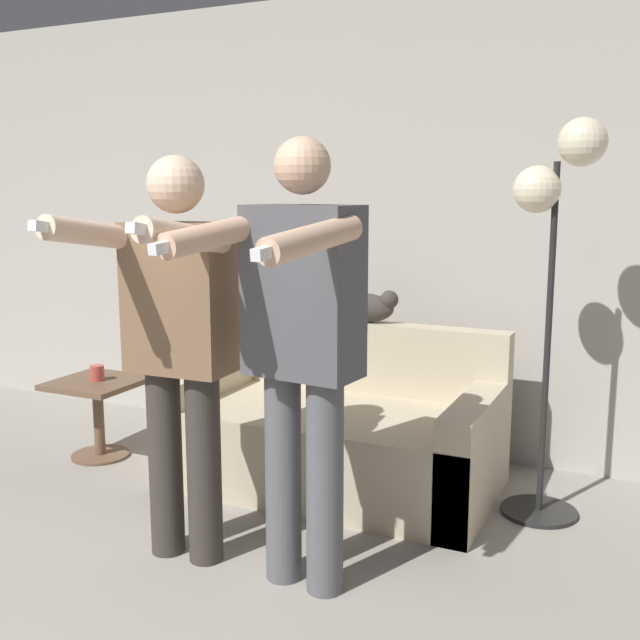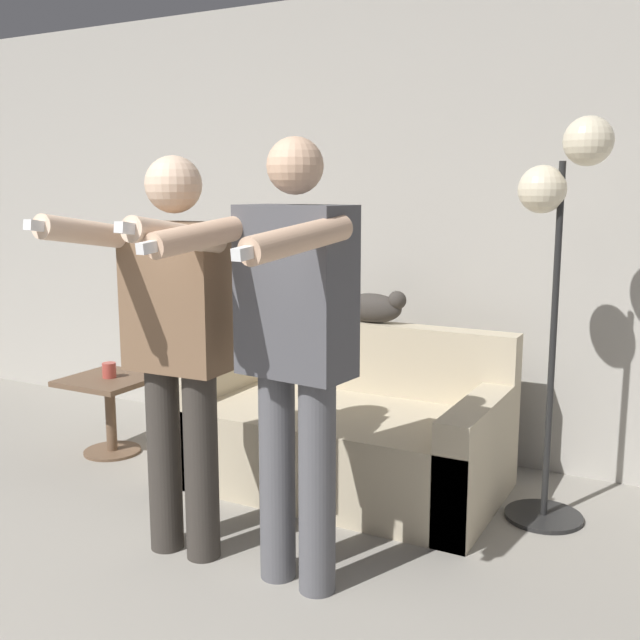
% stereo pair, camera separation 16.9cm
% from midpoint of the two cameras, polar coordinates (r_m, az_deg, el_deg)
% --- Properties ---
extents(wall_back, '(10.00, 0.05, 2.60)m').
position_cam_midpoint_polar(wall_back, '(4.49, 2.61, 7.23)').
color(wall_back, '#B7B2A8').
rests_on(wall_back, ground_plane).
extents(couch, '(1.62, 0.89, 0.80)m').
position_cam_midpoint_polar(couch, '(3.91, 2.96, -8.70)').
color(couch, beige).
rests_on(couch, ground_plane).
extents(person_left, '(0.50, 0.68, 1.64)m').
position_cam_midpoint_polar(person_left, '(3.02, -9.41, -0.89)').
color(person_left, '#38332D').
rests_on(person_left, ground_plane).
extents(person_right, '(0.54, 0.71, 1.69)m').
position_cam_midpoint_polar(person_right, '(2.72, -0.32, -1.42)').
color(person_right, '#56565B').
rests_on(person_right, ground_plane).
extents(cat, '(0.47, 0.14, 0.18)m').
position_cam_midpoint_polar(cat, '(4.05, 5.32, 0.96)').
color(cat, '#3D3833').
rests_on(cat, couch).
extents(floor_lamp, '(0.39, 0.36, 1.81)m').
position_cam_midpoint_polar(floor_lamp, '(3.46, 19.27, 7.20)').
color(floor_lamp, black).
rests_on(floor_lamp, ground_plane).
extents(side_table, '(0.47, 0.47, 0.45)m').
position_cam_midpoint_polar(side_table, '(4.46, -14.68, -5.81)').
color(side_table, brown).
rests_on(side_table, ground_plane).
extents(cup, '(0.08, 0.08, 0.09)m').
position_cam_midpoint_polar(cup, '(4.42, -14.72, -3.73)').
color(cup, '#B7473D').
rests_on(cup, side_table).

